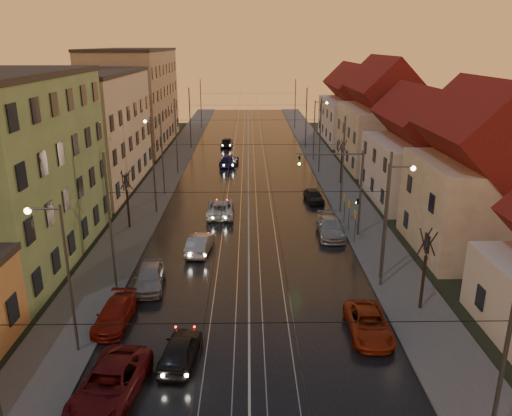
{
  "coord_description": "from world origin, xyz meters",
  "views": [
    {
      "loc": [
        0.01,
        -20.19,
        15.14
      ],
      "look_at": [
        0.59,
        17.04,
        2.8
      ],
      "focal_mm": 35.0,
      "sensor_mm": 36.0,
      "label": 1
    }
  ],
  "objects_px": {
    "parked_right_0": "(369,324)",
    "traffic_light_mast": "(349,182)",
    "parked_left_1": "(110,384)",
    "parked_left_3": "(150,277)",
    "driving_car_0": "(180,350)",
    "parked_left_2": "(115,314)",
    "driving_car_3": "(229,160)",
    "street_lamp_3": "(317,124)",
    "parked_right_2": "(314,196)",
    "driving_car_1": "(200,244)",
    "street_lamp_1": "(390,211)",
    "parked_right_1": "(330,227)",
    "street_lamp_2": "(159,149)",
    "driving_car_4": "(227,142)",
    "street_lamp_0": "(61,266)",
    "driving_car_2": "(220,208)"
  },
  "relations": [
    {
      "from": "parked_right_0",
      "to": "traffic_light_mast",
      "type": "bearing_deg",
      "value": 85.33
    },
    {
      "from": "parked_left_1",
      "to": "parked_left_3",
      "type": "xyz_separation_m",
      "value": [
        -0.23,
        10.71,
        0.0
      ]
    },
    {
      "from": "driving_car_0",
      "to": "parked_left_2",
      "type": "xyz_separation_m",
      "value": [
        -4.15,
        3.56,
        -0.08
      ]
    },
    {
      "from": "driving_car_0",
      "to": "driving_car_3",
      "type": "relative_size",
      "value": 0.81
    },
    {
      "from": "street_lamp_3",
      "to": "parked_left_1",
      "type": "height_order",
      "value": "street_lamp_3"
    },
    {
      "from": "street_lamp_3",
      "to": "driving_car_0",
      "type": "relative_size",
      "value": 1.95
    },
    {
      "from": "traffic_light_mast",
      "to": "parked_right_0",
      "type": "relative_size",
      "value": 1.54
    },
    {
      "from": "driving_car_3",
      "to": "parked_right_2",
      "type": "bearing_deg",
      "value": 125.98
    },
    {
      "from": "parked_left_2",
      "to": "driving_car_1",
      "type": "bearing_deg",
      "value": 71.97
    },
    {
      "from": "street_lamp_3",
      "to": "driving_car_1",
      "type": "height_order",
      "value": "street_lamp_3"
    },
    {
      "from": "parked_right_2",
      "to": "parked_right_0",
      "type": "bearing_deg",
      "value": -97.66
    },
    {
      "from": "parked_right_0",
      "to": "parked_right_2",
      "type": "bearing_deg",
      "value": 91.15
    },
    {
      "from": "street_lamp_1",
      "to": "traffic_light_mast",
      "type": "height_order",
      "value": "street_lamp_1"
    },
    {
      "from": "driving_car_1",
      "to": "parked_right_1",
      "type": "xyz_separation_m",
      "value": [
        10.45,
        3.33,
        0.02
      ]
    },
    {
      "from": "street_lamp_2",
      "to": "driving_car_0",
      "type": "height_order",
      "value": "street_lamp_2"
    },
    {
      "from": "parked_right_0",
      "to": "street_lamp_2",
      "type": "bearing_deg",
      "value": 121.62
    },
    {
      "from": "driving_car_4",
      "to": "parked_left_1",
      "type": "distance_m",
      "value": 56.89
    },
    {
      "from": "parked_left_1",
      "to": "parked_left_2",
      "type": "xyz_separation_m",
      "value": [
        -1.37,
        6.22,
        -0.13
      ]
    },
    {
      "from": "driving_car_0",
      "to": "parked_right_2",
      "type": "bearing_deg",
      "value": -104.13
    },
    {
      "from": "driving_car_0",
      "to": "parked_left_2",
      "type": "bearing_deg",
      "value": -33.96
    },
    {
      "from": "driving_car_3",
      "to": "street_lamp_0",
      "type": "bearing_deg",
      "value": 86.92
    },
    {
      "from": "street_lamp_0",
      "to": "driving_car_0",
      "type": "distance_m",
      "value": 7.12
    },
    {
      "from": "street_lamp_0",
      "to": "driving_car_2",
      "type": "relative_size",
      "value": 1.54
    },
    {
      "from": "driving_car_1",
      "to": "parked_left_1",
      "type": "xyz_separation_m",
      "value": [
        -2.5,
        -16.39,
        0.04
      ]
    },
    {
      "from": "driving_car_1",
      "to": "driving_car_4",
      "type": "xyz_separation_m",
      "value": [
        0.43,
        40.43,
        0.02
      ]
    },
    {
      "from": "street_lamp_3",
      "to": "driving_car_2",
      "type": "relative_size",
      "value": 1.54
    },
    {
      "from": "street_lamp_2",
      "to": "traffic_light_mast",
      "type": "relative_size",
      "value": 1.11
    },
    {
      "from": "parked_right_2",
      "to": "parked_left_2",
      "type": "bearing_deg",
      "value": -129.5
    },
    {
      "from": "driving_car_4",
      "to": "parked_left_3",
      "type": "distance_m",
      "value": 46.21
    },
    {
      "from": "street_lamp_0",
      "to": "street_lamp_1",
      "type": "height_order",
      "value": "same"
    },
    {
      "from": "driving_car_0",
      "to": "parked_left_1",
      "type": "relative_size",
      "value": 0.75
    },
    {
      "from": "traffic_light_mast",
      "to": "driving_car_4",
      "type": "relative_size",
      "value": 1.67
    },
    {
      "from": "street_lamp_2",
      "to": "parked_left_3",
      "type": "distance_m",
      "value": 21.42
    },
    {
      "from": "street_lamp_1",
      "to": "parked_right_0",
      "type": "height_order",
      "value": "street_lamp_1"
    },
    {
      "from": "driving_car_2",
      "to": "parked_right_1",
      "type": "xyz_separation_m",
      "value": [
        9.33,
        -5.17,
        0.01
      ]
    },
    {
      "from": "street_lamp_0",
      "to": "driving_car_1",
      "type": "bearing_deg",
      "value": 67.17
    },
    {
      "from": "driving_car_2",
      "to": "parked_left_1",
      "type": "height_order",
      "value": "parked_left_1"
    },
    {
      "from": "street_lamp_1",
      "to": "street_lamp_3",
      "type": "height_order",
      "value": "same"
    },
    {
      "from": "traffic_light_mast",
      "to": "driving_car_0",
      "type": "height_order",
      "value": "traffic_light_mast"
    },
    {
      "from": "street_lamp_1",
      "to": "driving_car_1",
      "type": "xyz_separation_m",
      "value": [
        -12.81,
        4.83,
        -4.17
      ]
    },
    {
      "from": "parked_right_1",
      "to": "traffic_light_mast",
      "type": "bearing_deg",
      "value": -5.29
    },
    {
      "from": "street_lamp_0",
      "to": "traffic_light_mast",
      "type": "height_order",
      "value": "street_lamp_0"
    },
    {
      "from": "street_lamp_0",
      "to": "driving_car_3",
      "type": "distance_m",
      "value": 41.72
    },
    {
      "from": "driving_car_2",
      "to": "parked_right_1",
      "type": "bearing_deg",
      "value": 150.15
    },
    {
      "from": "parked_right_2",
      "to": "street_lamp_1",
      "type": "bearing_deg",
      "value": -89.1
    },
    {
      "from": "street_lamp_1",
      "to": "parked_left_3",
      "type": "relative_size",
      "value": 1.8
    },
    {
      "from": "parked_left_1",
      "to": "traffic_light_mast",
      "type": "bearing_deg",
      "value": 61.73
    },
    {
      "from": "street_lamp_2",
      "to": "parked_right_2",
      "type": "relative_size",
      "value": 2.13
    },
    {
      "from": "driving_car_4",
      "to": "parked_left_2",
      "type": "bearing_deg",
      "value": 87.29
    },
    {
      "from": "street_lamp_0",
      "to": "driving_car_0",
      "type": "relative_size",
      "value": 1.95
    }
  ]
}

